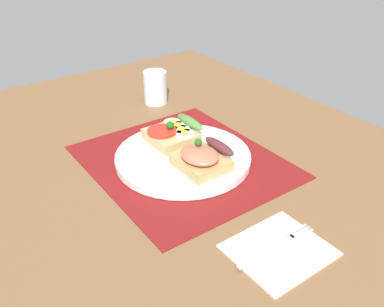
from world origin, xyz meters
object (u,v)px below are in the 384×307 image
object	(u,v)px
plate	(183,157)
napkin	(279,249)
sandwich_egg_tomato	(174,133)
drinking_glass	(155,87)
sandwich_salmon	(202,158)
fork	(278,245)

from	to	relation	value
plate	napkin	xyz separation A→B (cm)	(28.48, -2.73, -0.76)
plate	sandwich_egg_tomato	distance (cm)	6.49
sandwich_egg_tomato	drinking_glass	size ratio (longest dim) A/B	1.26
plate	drinking_glass	bearing A→B (deg)	158.76
sandwich_egg_tomato	sandwich_salmon	size ratio (longest dim) A/B	1.08
plate	sandwich_egg_tomato	size ratio (longest dim) A/B	2.53
sandwich_salmon	napkin	xyz separation A→B (cm)	(22.54, -2.86, -3.49)
sandwich_egg_tomato	drinking_glass	bearing A→B (deg)	157.52
fork	plate	bearing A→B (deg)	174.76
fork	napkin	bearing A→B (deg)	-19.87
sandwich_egg_tomato	sandwich_salmon	bearing A→B (deg)	-7.62
sandwich_egg_tomato	sandwich_salmon	distance (cm)	11.86
napkin	drinking_glass	world-z (taller)	drinking_glass
plate	sandwich_egg_tomato	world-z (taller)	sandwich_egg_tomato
sandwich_salmon	napkin	bearing A→B (deg)	-7.23
fork	drinking_glass	world-z (taller)	drinking_glass
napkin	drinking_glass	distance (cm)	58.16
drinking_glass	napkin	bearing A→B (deg)	-13.54
napkin	drinking_glass	size ratio (longest dim) A/B	1.67
sandwich_salmon	plate	bearing A→B (deg)	-178.72
sandwich_salmon	fork	bearing A→B (deg)	-6.98
plate	sandwich_egg_tomato	bearing A→B (deg)	163.64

